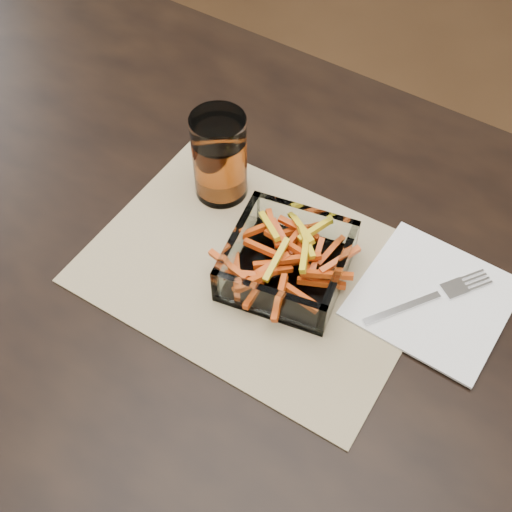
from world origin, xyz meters
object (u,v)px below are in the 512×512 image
(tumbler, at_px, (220,159))
(fork, at_px, (432,297))
(glass_bowl, at_px, (287,263))
(dining_table, at_px, (248,291))

(tumbler, xyz_separation_m, fork, (0.35, -0.01, -0.06))
(tumbler, distance_m, fork, 0.35)
(glass_bowl, xyz_separation_m, tumbler, (-0.16, 0.08, 0.04))
(glass_bowl, height_order, fork, glass_bowl)
(glass_bowl, xyz_separation_m, fork, (0.18, 0.07, -0.02))
(glass_bowl, relative_size, tumbler, 1.32)
(tumbler, relative_size, fork, 0.82)
(dining_table, bearing_deg, glass_bowl, 1.70)
(tumbler, bearing_deg, fork, -1.24)
(tumbler, bearing_deg, glass_bowl, -25.58)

